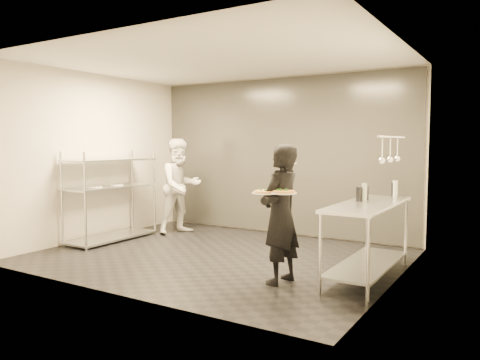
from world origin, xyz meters
The scene contains 13 objects.
room_shell centered at (0.00, 1.18, 1.40)m, with size 5.00×4.00×2.80m.
pass_rack centered at (-2.15, 0.00, 0.77)m, with size 0.60×1.60×1.50m.
prep_counter centered at (2.18, 0.00, 0.63)m, with size 0.60×1.80×0.92m.
utensil_rail centered at (2.43, 0.00, 1.55)m, with size 0.07×1.20×0.31m.
waiter centered at (1.37, -0.70, 0.81)m, with size 0.59×0.39×1.62m, color black.
chef centered at (-1.55, 1.10, 0.85)m, with size 0.83×0.65×1.71m, color silver.
pizza_plate_near centered at (1.27, -0.89, 1.08)m, with size 0.31×0.31×0.05m.
pizza_plate_far centered at (1.52, -0.92, 1.09)m, with size 0.28×0.28×0.05m.
salad_plate centered at (1.29, -0.44, 1.41)m, with size 0.28×0.28×0.07m.
pos_monitor centered at (2.06, 0.16, 1.01)m, with size 0.05×0.25×0.18m, color black.
bottle_green centered at (2.09, 0.12, 1.03)m, with size 0.06×0.06×0.22m, color gray.
bottle_clear centered at (2.30, 0.80, 1.03)m, with size 0.07×0.07×0.22m, color gray.
bottle_dark centered at (2.28, 0.80, 1.01)m, with size 0.06×0.06×0.19m, color black.
Camera 1 is at (3.76, -5.50, 1.63)m, focal length 35.00 mm.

